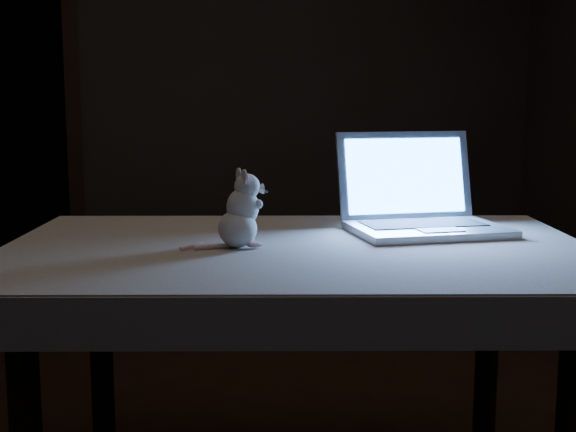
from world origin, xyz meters
name	(u,v)px	position (x,y,z in m)	size (l,w,h in m)	color
back_wall	(183,73)	(0.00, 2.50, 1.30)	(4.50, 0.04, 2.60)	black
table	(297,387)	(-0.13, 0.00, 0.38)	(1.43, 0.92, 0.76)	black
tablecloth	(316,262)	(-0.07, 0.03, 0.72)	(1.54, 1.03, 0.11)	beige
laptop	(429,183)	(0.28, 0.06, 0.92)	(0.42, 0.37, 0.29)	silver
plush_mouse	(237,209)	(-0.29, 0.02, 0.87)	(0.15, 0.15, 0.20)	silver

